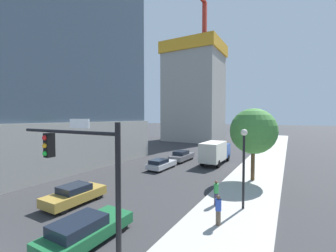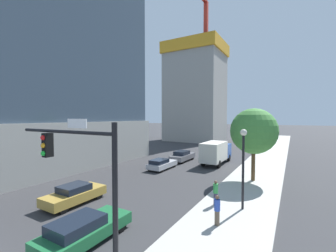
% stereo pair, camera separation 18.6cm
% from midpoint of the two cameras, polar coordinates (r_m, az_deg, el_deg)
% --- Properties ---
extents(sidewalk, '(5.04, 120.00, 0.15)m').
position_cam_midpoint_polar(sidewalk, '(23.30, 21.71, -13.27)').
color(sidewalk, '#B2AFA8').
rests_on(sidewalk, ground).
extents(construction_building, '(14.80, 25.93, 34.60)m').
position_cam_midpoint_polar(construction_building, '(59.82, 7.31, 9.98)').
color(construction_building, '#9E9B93').
rests_on(construction_building, ground).
extents(traffic_light_pole, '(5.75, 0.48, 6.04)m').
position_cam_midpoint_polar(traffic_light_pole, '(9.26, -21.61, -9.93)').
color(traffic_light_pole, black).
rests_on(traffic_light_pole, sidewalk).
extents(street_lamp, '(0.44, 0.44, 5.33)m').
position_cam_midpoint_polar(street_lamp, '(15.35, 19.47, -7.50)').
color(street_lamp, black).
rests_on(street_lamp, sidewalk).
extents(street_tree, '(4.40, 4.40, 6.98)m').
position_cam_midpoint_polar(street_tree, '(22.48, 21.79, -1.30)').
color(street_tree, brown).
rests_on(street_tree, sidewalk).
extents(car_gold, '(1.91, 4.36, 1.37)m').
position_cam_midpoint_polar(car_gold, '(17.83, -23.02, -16.11)').
color(car_gold, '#AD8938').
rests_on(car_gold, ground).
extents(car_green, '(1.95, 4.73, 1.37)m').
position_cam_midpoint_polar(car_green, '(12.60, -20.77, -24.03)').
color(car_green, '#1E6638').
rests_on(car_green, ground).
extents(car_gray, '(1.92, 4.75, 1.47)m').
position_cam_midpoint_polar(car_gray, '(31.45, 3.96, -7.84)').
color(car_gray, slate).
rests_on(car_gray, ground).
extents(car_silver, '(1.85, 4.36, 1.28)m').
position_cam_midpoint_polar(car_silver, '(26.59, -1.48, -9.90)').
color(car_silver, '#B7B7BC').
rests_on(car_silver, ground).
extents(box_truck, '(2.33, 7.02, 3.01)m').
position_cam_midpoint_polar(box_truck, '(29.97, 12.63, -6.54)').
color(box_truck, '#1E4799').
rests_on(box_truck, ground).
extents(pedestrian_green_shirt, '(0.34, 0.34, 1.72)m').
position_cam_midpoint_polar(pedestrian_green_shirt, '(16.14, 12.72, -16.66)').
color(pedestrian_green_shirt, '#38334C').
rests_on(pedestrian_green_shirt, sidewalk).
extents(pedestrian_blue_shirt, '(0.34, 0.34, 1.71)m').
position_cam_midpoint_polar(pedestrian_blue_shirt, '(13.46, 13.18, -20.64)').
color(pedestrian_blue_shirt, brown).
rests_on(pedestrian_blue_shirt, sidewalk).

